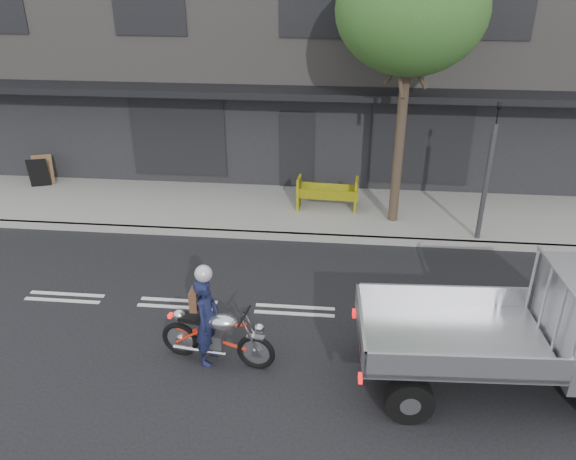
# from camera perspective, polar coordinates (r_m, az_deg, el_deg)

# --- Properties ---
(ground) EXTENTS (80.00, 80.00, 0.00)m
(ground) POSITION_cam_1_polar(r_m,az_deg,el_deg) (11.34, 0.69, -8.18)
(ground) COLOR black
(ground) RESTS_ON ground
(sidewalk) EXTENTS (32.00, 3.20, 0.15)m
(sidewalk) POSITION_cam_1_polar(r_m,az_deg,el_deg) (15.40, 2.23, 1.96)
(sidewalk) COLOR gray
(sidewalk) RESTS_ON ground
(kerb) EXTENTS (32.00, 0.20, 0.15)m
(kerb) POSITION_cam_1_polar(r_m,az_deg,el_deg) (13.96, 1.81, -0.73)
(kerb) COLOR gray
(kerb) RESTS_ON ground
(building_main) EXTENTS (26.00, 10.00, 8.00)m
(building_main) POSITION_cam_1_polar(r_m,az_deg,el_deg) (20.77, 3.67, 19.57)
(building_main) COLOR slate
(building_main) RESTS_ON ground
(street_tree) EXTENTS (3.40, 3.40, 6.74)m
(street_tree) POSITION_cam_1_polar(r_m,az_deg,el_deg) (13.63, 12.43, 20.94)
(street_tree) COLOR #382B21
(street_tree) RESTS_ON ground
(traffic_light_pole) EXTENTS (0.12, 0.12, 3.50)m
(traffic_light_pole) POSITION_cam_1_polar(r_m,az_deg,el_deg) (13.95, 19.52, 4.77)
(traffic_light_pole) COLOR #2D2D30
(traffic_light_pole) RESTS_ON ground
(motorcycle) EXTENTS (2.07, 0.61, 1.07)m
(motorcycle) POSITION_cam_1_polar(r_m,az_deg,el_deg) (9.85, -7.25, -10.52)
(motorcycle) COLOR black
(motorcycle) RESTS_ON ground
(rider) EXTENTS (0.48, 0.65, 1.63)m
(rider) POSITION_cam_1_polar(r_m,az_deg,el_deg) (9.73, -8.22, -9.20)
(rider) COLOR #15193A
(rider) RESTS_ON ground
(construction_barrier) EXTENTS (1.69, 0.77, 0.92)m
(construction_barrier) POSITION_cam_1_polar(r_m,az_deg,el_deg) (14.98, 3.99, 3.43)
(construction_barrier) COLOR #F0EC0C
(construction_barrier) RESTS_ON sidewalk
(sandwich_board) EXTENTS (0.66, 0.54, 0.89)m
(sandwich_board) POSITION_cam_1_polar(r_m,az_deg,el_deg) (18.20, -24.01, 5.32)
(sandwich_board) COLOR black
(sandwich_board) RESTS_ON sidewalk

